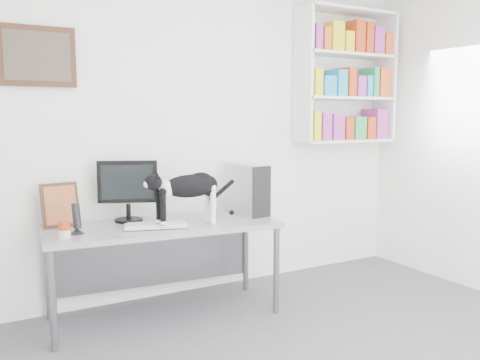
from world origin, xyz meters
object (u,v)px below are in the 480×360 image
Objects in this scene: leaning_print at (60,204)px; soup_can at (64,230)px; monitor at (128,191)px; pc_tower at (247,189)px; desk at (164,270)px; speaker at (77,218)px; keyboard at (156,225)px; bookshelf at (346,77)px; cat at (188,199)px.

leaning_print is 2.95× the size of soup_can.
monitor is 0.93m from pc_tower.
desk is 5.18× the size of leaning_print.
speaker is 0.14m from soup_can.
soup_can is (-0.10, -0.09, -0.05)m from speaker.
keyboard is 1.33× the size of leaning_print.
leaning_print reaches higher than keyboard.
keyboard is 0.62m from soup_can.
desk is 7.67× the size of speaker.
bookshelf is 2.87× the size of keyboard.
bookshelf reaches higher than keyboard.
monitor is 0.39m from keyboard.
leaning_print is at bearing 162.96° from keyboard.
pc_tower is 1.45m from soup_can.
desk is at bearing 178.67° from pc_tower.
monitor is at bearing 14.01° from speaker.
speaker is 0.35× the size of cat.
keyboard is 0.69× the size of cat.
pc_tower is (0.73, 0.03, 0.55)m from desk.
pc_tower is at bearing -17.65° from leaning_print.
keyboard is at bearing -40.49° from leaning_print.
leaning_print reaches higher than desk.
desk is at bearing -171.67° from bookshelf.
pc_tower reaches higher than soup_can.
keyboard is 0.84m from pc_tower.
cat reaches higher than soup_can.
leaning_print is at bearing 165.56° from pc_tower.
monitor is 1.08× the size of keyboard.
keyboard is 1.98× the size of speaker.
pc_tower is at bearing 5.27° from soup_can.
pc_tower is (-1.22, -0.25, -0.95)m from bookshelf.
pc_tower is at bearing 8.12° from desk.
bookshelf is at bearing 11.76° from cat.
soup_can is (-1.44, -0.13, -0.15)m from pc_tower.
pc_tower reaches higher than desk.
bookshelf is 2.33m from monitor.
monitor is (-0.19, 0.22, 0.58)m from desk.
monitor reaches higher than speaker.
leaning_print is at bearing 85.22° from speaker.
bookshelf is at bearing 7.71° from pc_tower.
leaning_print is (-2.61, 0.01, -0.99)m from bookshelf.
cat is at bearing -166.75° from pc_tower.
bookshelf is 2.48m from desk.
soup_can is at bearing 174.98° from cat.
keyboard is 0.54m from speaker.
pc_tower reaches higher than cat.
monitor reaches higher than keyboard.
desk is at bearing -30.81° from leaning_print.
keyboard is at bearing -169.61° from bookshelf.
leaning_print is at bearing 161.85° from desk.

